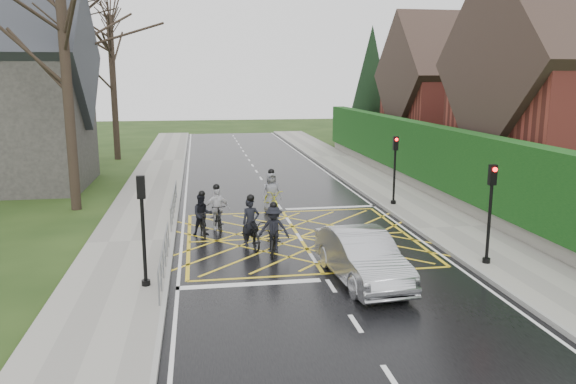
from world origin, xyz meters
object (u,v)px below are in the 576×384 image
object	(u,v)px
car	(362,257)
cyclist_mid	(274,234)
cyclist_front	(217,213)
cyclist_rear	(251,230)
cyclist_lead	(271,197)
cyclist_back	(203,219)

from	to	relation	value
car	cyclist_mid	bearing A→B (deg)	120.04
cyclist_front	cyclist_mid	bearing A→B (deg)	-68.48
cyclist_mid	cyclist_front	distance (m)	3.63
cyclist_rear	cyclist_front	world-z (taller)	cyclist_rear
cyclist_front	cyclist_lead	world-z (taller)	cyclist_lead
cyclist_back	cyclist_front	xyz separation A→B (m)	(0.55, 0.67, 0.02)
cyclist_front	car	distance (m)	7.34
cyclist_rear	cyclist_back	bearing A→B (deg)	122.06
cyclist_lead	car	xyz separation A→B (m)	(1.46, -8.76, 0.06)
cyclist_rear	cyclist_back	size ratio (longest dim) A/B	1.15
cyclist_rear	cyclist_mid	xyz separation A→B (m)	(0.69, -0.78, 0.03)
cyclist_rear	cyclist_lead	world-z (taller)	cyclist_lead
cyclist_rear	car	size ratio (longest dim) A/B	0.45
cyclist_front	cyclist_lead	size ratio (longest dim) A/B	0.90
cyclist_rear	car	bearing A→B (deg)	-65.07
cyclist_back	car	distance (m)	7.12
cyclist_mid	cyclist_front	world-z (taller)	cyclist_front
cyclist_back	cyclist_lead	size ratio (longest dim) A/B	0.84
cyclist_mid	cyclist_lead	distance (m)	5.75
cyclist_front	cyclist_rear	bearing A→B (deg)	-73.32
cyclist_back	cyclist_lead	distance (m)	4.39
cyclist_front	car	xyz separation A→B (m)	(3.90, -6.22, 0.06)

